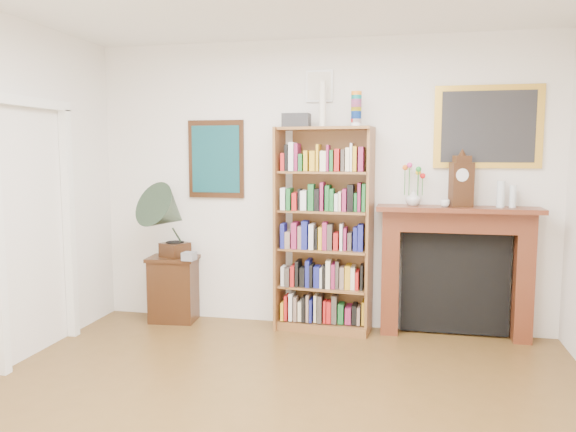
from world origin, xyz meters
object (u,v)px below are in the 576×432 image
object	(u,v)px
gramophone	(169,216)
bottle_right	(513,196)
bookshelf	(324,218)
flower_vase	(413,198)
side_cabinet	(174,289)
mantel_clock	(461,182)
teacup	(445,203)
cd_stack	(189,256)
fireplace	(456,260)
bottle_left	(501,194)

from	to	relation	value
gramophone	bottle_right	xyz separation A→B (m)	(3.22, 0.18, 0.23)
bookshelf	flower_vase	xyz separation A→B (m)	(0.83, 0.05, 0.21)
side_cabinet	gramophone	size ratio (longest dim) A/B	0.86
bookshelf	bottle_right	distance (m)	1.71
gramophone	mantel_clock	xyz separation A→B (m)	(2.77, 0.15, 0.35)
gramophone	side_cabinet	bearing A→B (deg)	124.21
mantel_clock	teacup	bearing A→B (deg)	-177.77
cd_stack	flower_vase	world-z (taller)	flower_vase
gramophone	cd_stack	bearing A→B (deg)	20.43
fireplace	bottle_left	xyz separation A→B (m)	(0.36, -0.04, 0.62)
gramophone	cd_stack	size ratio (longest dim) A/B	6.42
bookshelf	side_cabinet	xyz separation A→B (m)	(-1.54, -0.02, -0.76)
flower_vase	fireplace	bearing A→B (deg)	4.11
flower_vase	teacup	size ratio (longest dim) A/B	1.69
bookshelf	teacup	bearing A→B (deg)	4.00
bookshelf	bottle_left	world-z (taller)	bookshelf
side_cabinet	teacup	bearing A→B (deg)	-5.70
gramophone	mantel_clock	world-z (taller)	mantel_clock
bottle_left	teacup	bearing A→B (deg)	-171.40
mantel_clock	flower_vase	size ratio (longest dim) A/B	3.16
fireplace	cd_stack	world-z (taller)	fireplace
teacup	bookshelf	bearing A→B (deg)	178.07
bookshelf	bottle_left	size ratio (longest dim) A/B	9.38
bookshelf	flower_vase	distance (m)	0.85
cd_stack	mantel_clock	size ratio (longest dim) A/B	0.26
bookshelf	mantel_clock	distance (m)	1.30
fireplace	bottle_right	size ratio (longest dim) A/B	7.28
bookshelf	bottle_right	bearing A→B (deg)	7.70
fireplace	cd_stack	bearing A→B (deg)	-174.76
teacup	cd_stack	bearing A→B (deg)	-177.39
mantel_clock	bottle_right	distance (m)	0.47
mantel_clock	flower_vase	distance (m)	0.45
bookshelf	fireplace	xyz separation A→B (m)	(1.23, 0.07, -0.36)
bookshelf	fireplace	distance (m)	1.28
cd_stack	mantel_clock	bearing A→B (deg)	3.78
side_cabinet	gramophone	xyz separation A→B (m)	(0.02, -0.12, 0.77)
fireplace	cd_stack	xyz separation A→B (m)	(-2.54, -0.22, -0.02)
bottle_left	fireplace	bearing A→B (deg)	173.97
flower_vase	bottle_left	size ratio (longest dim) A/B	0.61
gramophone	bottle_left	bearing A→B (deg)	27.87
flower_vase	bottle_right	world-z (taller)	bottle_right
gramophone	flower_vase	xyz separation A→B (m)	(2.35, 0.18, 0.20)
side_cabinet	bottle_left	world-z (taller)	bottle_left
bottle_left	cd_stack	bearing A→B (deg)	-176.38
side_cabinet	mantel_clock	distance (m)	3.01
gramophone	bookshelf	bearing A→B (deg)	29.71
fireplace	teacup	xyz separation A→B (m)	(-0.12, -0.11, 0.53)
cd_stack	bottle_left	world-z (taller)	bottle_left
side_cabinet	bottle_left	bearing A→B (deg)	-4.28
fireplace	bottle_right	xyz separation A→B (m)	(0.47, -0.02, 0.60)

